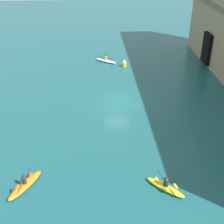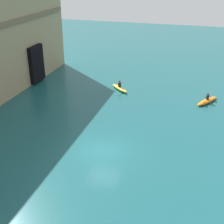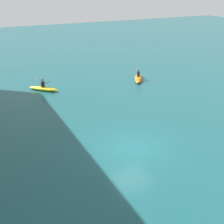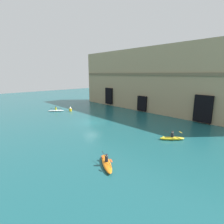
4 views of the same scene
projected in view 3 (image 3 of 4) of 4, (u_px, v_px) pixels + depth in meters
The scene contains 3 objects.
ground_plane at pixel (132, 147), 20.02m from camera, with size 120.00×120.00×0.00m, color #195156.
kayak_yellow at pixel (43, 88), 30.02m from camera, with size 2.59×2.66×1.19m.
kayak_orange at pixel (138, 78), 33.27m from camera, with size 3.30×2.40×1.06m.
Camera 3 is at (-15.25, 8.78, 9.90)m, focal length 50.00 mm.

